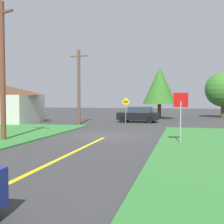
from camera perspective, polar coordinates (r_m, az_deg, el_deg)
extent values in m
plane|color=#393939|center=(18.10, -0.88, -4.95)|extent=(120.00, 120.00, 0.00)
cube|color=yellow|center=(10.70, -12.40, -10.22)|extent=(0.20, 14.00, 0.01)
cylinder|color=#9EA0A8|center=(15.18, 14.02, -2.15)|extent=(0.07, 0.07, 2.28)
cube|color=red|center=(15.13, 14.07, 2.45)|extent=(0.77, 0.12, 0.77)
cube|color=black|center=(29.14, 5.37, -0.86)|extent=(4.29, 2.19, 0.76)
cube|color=#2D3842|center=(29.05, 5.90, 0.47)|extent=(2.40, 1.83, 0.60)
cylinder|color=black|center=(28.62, 2.18, -1.51)|extent=(0.69, 0.27, 0.68)
cylinder|color=black|center=(30.41, 3.16, -1.27)|extent=(0.69, 0.27, 0.68)
cylinder|color=black|center=(27.96, 7.77, -1.63)|extent=(0.69, 0.27, 0.68)
cylinder|color=black|center=(29.80, 8.43, -1.38)|extent=(0.69, 0.27, 0.68)
cylinder|color=brown|center=(17.06, -21.75, 7.75)|extent=(0.30, 0.30, 7.93)
cube|color=brown|center=(17.69, -21.94, 18.55)|extent=(1.77, 0.58, 0.12)
cylinder|color=brown|center=(27.06, -6.89, 5.11)|extent=(0.30, 0.30, 7.17)
cube|color=brown|center=(27.37, -6.93, 11.42)|extent=(1.80, 0.24, 0.12)
cylinder|color=slate|center=(26.11, 2.87, -0.27)|extent=(0.08, 0.08, 2.16)
cube|color=yellow|center=(26.08, 2.87, 2.10)|extent=(0.89, 0.21, 0.91)
cube|color=black|center=(26.08, 2.87, 2.10)|extent=(0.45, 0.13, 0.10)
cylinder|color=brown|center=(39.29, 21.93, 0.30)|extent=(0.44, 0.44, 1.91)
sphere|color=#377727|center=(39.28, 22.00, 4.39)|extent=(4.61, 4.61, 4.61)
cylinder|color=brown|center=(34.94, 9.79, 0.15)|extent=(0.44, 0.44, 1.86)
cone|color=#316D23|center=(34.95, 9.83, 5.44)|extent=(4.18, 4.18, 4.59)
cube|color=beige|center=(30.61, -21.72, 0.58)|extent=(7.22, 6.17, 2.82)
pyramid|color=brown|center=(30.61, -21.78, 4.25)|extent=(7.22, 6.17, 1.11)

